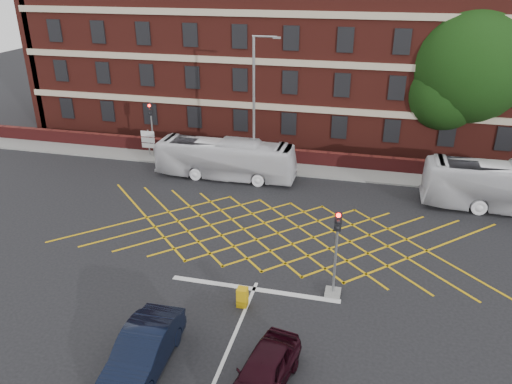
% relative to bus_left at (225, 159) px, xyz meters
% --- Properties ---
extents(ground, '(120.00, 120.00, 0.00)m').
position_rel_bus_left_xyz_m(ground, '(5.24, -9.14, -1.37)').
color(ground, black).
rests_on(ground, ground).
extents(victorian_building, '(51.00, 12.17, 20.40)m').
position_rel_bus_left_xyz_m(victorian_building, '(5.48, 12.86, 6.46)').
color(victorian_building, '#531B15').
rests_on(victorian_building, ground).
extents(boundary_wall, '(56.00, 0.50, 1.10)m').
position_rel_bus_left_xyz_m(boundary_wall, '(5.24, 3.86, -0.82)').
color(boundary_wall, '#521616').
rests_on(boundary_wall, ground).
extents(far_pavement, '(60.00, 3.00, 0.12)m').
position_rel_bus_left_xyz_m(far_pavement, '(5.24, 2.86, -1.31)').
color(far_pavement, slate).
rests_on(far_pavement, ground).
extents(box_junction_hatching, '(8.22, 8.22, 0.02)m').
position_rel_bus_left_xyz_m(box_junction_hatching, '(5.24, -7.14, -1.37)').
color(box_junction_hatching, '#CC990C').
rests_on(box_junction_hatching, ground).
extents(stop_line, '(8.00, 0.30, 0.02)m').
position_rel_bus_left_xyz_m(stop_line, '(5.24, -12.64, -1.36)').
color(stop_line, silver).
rests_on(stop_line, ground).
extents(bus_left, '(9.88, 2.37, 2.75)m').
position_rel_bus_left_xyz_m(bus_left, '(0.00, 0.00, 0.00)').
color(bus_left, silver).
rests_on(bus_left, ground).
extents(car_navy, '(1.80, 4.81, 1.57)m').
position_rel_bus_left_xyz_m(car_navy, '(2.48, -18.44, -0.59)').
color(car_navy, black).
rests_on(car_navy, ground).
extents(car_maroon, '(2.37, 4.36, 1.41)m').
position_rel_bus_left_xyz_m(car_maroon, '(7.01, -18.26, -0.67)').
color(car_maroon, black).
rests_on(car_maroon, ground).
extents(deciduous_tree, '(8.96, 8.96, 11.58)m').
position_rel_bus_left_xyz_m(deciduous_tree, '(16.18, 8.87, 5.11)').
color(deciduous_tree, black).
rests_on(deciduous_tree, ground).
extents(traffic_light_near, '(0.70, 0.70, 4.27)m').
position_rel_bus_left_xyz_m(traffic_light_near, '(8.82, -12.16, 0.39)').
color(traffic_light_near, slate).
rests_on(traffic_light_near, ground).
extents(traffic_light_far, '(0.70, 0.70, 4.27)m').
position_rel_bus_left_xyz_m(traffic_light_far, '(-6.72, 2.71, 0.39)').
color(traffic_light_far, slate).
rests_on(traffic_light_far, ground).
extents(street_lamp, '(2.25, 1.00, 9.70)m').
position_rel_bus_left_xyz_m(street_lamp, '(1.97, 0.61, 2.03)').
color(street_lamp, slate).
rests_on(street_lamp, ground).
extents(direction_signs, '(1.10, 0.16, 2.20)m').
position_rel_bus_left_xyz_m(direction_signs, '(-7.03, 2.51, 0.01)').
color(direction_signs, gray).
rests_on(direction_signs, ground).
extents(utility_cabinet, '(0.45, 0.43, 0.91)m').
position_rel_bus_left_xyz_m(utility_cabinet, '(5.04, -13.96, -0.92)').
color(utility_cabinet, '#C5960B').
rests_on(utility_cabinet, ground).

